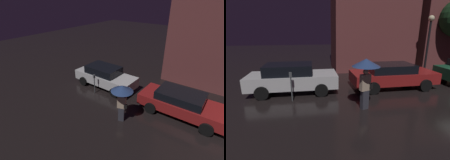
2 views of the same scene
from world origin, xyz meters
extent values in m
cube|color=brown|center=(-3.76, 6.50, 4.94)|extent=(6.30, 3.00, 9.87)
cube|color=silver|center=(-9.68, 1.48, 0.65)|extent=(4.49, 1.75, 0.66)
cube|color=black|center=(-9.85, 1.48, 1.24)|extent=(2.34, 1.53, 0.51)
cylinder|color=black|center=(-8.29, 2.34, 0.32)|extent=(0.65, 0.22, 0.65)
cylinder|color=black|center=(-8.29, 0.63, 0.32)|extent=(0.65, 0.22, 0.65)
cylinder|color=black|center=(-11.06, 2.34, 0.32)|extent=(0.65, 0.22, 0.65)
cylinder|color=black|center=(-11.06, 0.63, 0.32)|extent=(0.65, 0.22, 0.65)
cube|color=maroon|center=(-4.24, 1.40, 0.62)|extent=(4.65, 1.83, 0.59)
cube|color=black|center=(-4.43, 1.40, 1.14)|extent=(2.42, 1.60, 0.44)
cylinder|color=black|center=(-2.80, 2.30, 0.33)|extent=(0.65, 0.22, 0.65)
cylinder|color=black|center=(-2.80, 0.50, 0.33)|extent=(0.65, 0.22, 0.65)
cylinder|color=black|center=(-5.68, 2.30, 0.33)|extent=(0.65, 0.22, 0.65)
cylinder|color=black|center=(-5.68, 0.50, 0.33)|extent=(0.65, 0.22, 0.65)
cylinder|color=black|center=(-0.28, 2.37, 0.34)|extent=(0.67, 0.22, 0.67)
cube|color=#383842|center=(-6.62, -1.02, 0.40)|extent=(0.35, 0.29, 0.80)
cube|color=#D1B293|center=(-6.62, -1.02, 1.14)|extent=(0.48, 0.34, 0.67)
sphere|color=tan|center=(-6.62, -1.02, 1.58)|extent=(0.22, 0.22, 0.22)
cylinder|color=black|center=(-6.62, -1.02, 1.40)|extent=(0.02, 0.02, 0.79)
cone|color=navy|center=(-6.62, -1.02, 1.95)|extent=(1.11, 1.11, 0.31)
cube|color=black|center=(-6.38, -1.02, 0.97)|extent=(0.18, 0.15, 0.22)
cylinder|color=#4C5154|center=(-9.66, 0.26, 0.57)|extent=(0.06, 0.06, 1.14)
cube|color=#4C5154|center=(-9.66, 0.26, 1.25)|extent=(0.12, 0.10, 0.22)
cylinder|color=black|center=(-0.67, 3.72, 1.84)|extent=(0.14, 0.14, 3.68)
sphere|color=#F9EAB7|center=(-0.67, 3.72, 3.87)|extent=(0.38, 0.38, 0.38)
camera|label=1|loc=(-2.59, -7.24, 6.10)|focal=28.00mm
camera|label=2|loc=(-8.75, -7.43, 3.20)|focal=28.00mm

